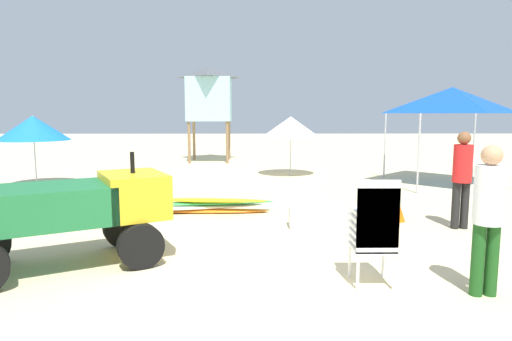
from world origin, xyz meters
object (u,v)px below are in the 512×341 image
at_px(surfboard_pile, 210,205).
at_px(lifeguard_near_center, 462,173).
at_px(beach_umbrella_left, 33,128).
at_px(utility_cart, 72,208).
at_px(beach_umbrella_mid, 291,127).
at_px(popup_canopy, 452,100).
at_px(traffic_cone_near, 395,207).
at_px(lifeguard_near_left, 488,210).
at_px(stacked_plastic_chairs, 375,225).
at_px(cooler_box, 303,217).
at_px(lifeguard_tower, 209,94).

height_order(surfboard_pile, lifeguard_near_center, lifeguard_near_center).
xyz_separation_m(surfboard_pile, beach_umbrella_left, (-5.22, 3.46, 1.48)).
xyz_separation_m(utility_cart, beach_umbrella_mid, (3.68, 8.72, 0.82)).
bearing_deg(beach_umbrella_left, surfboard_pile, -33.55).
height_order(beach_umbrella_left, beach_umbrella_mid, beach_umbrella_left).
xyz_separation_m(popup_canopy, beach_umbrella_mid, (-4.40, 1.92, -0.81)).
bearing_deg(traffic_cone_near, lifeguard_near_left, -92.40).
relative_size(utility_cart, popup_canopy, 0.97).
height_order(utility_cart, beach_umbrella_mid, beach_umbrella_mid).
height_order(stacked_plastic_chairs, lifeguard_near_left, lifeguard_near_left).
xyz_separation_m(lifeguard_near_left, traffic_cone_near, (0.15, 3.49, -0.71)).
height_order(lifeguard_near_left, lifeguard_near_center, lifeguard_near_center).
bearing_deg(surfboard_pile, lifeguard_near_center, -15.92).
bearing_deg(lifeguard_near_center, stacked_plastic_chairs, -130.74).
bearing_deg(lifeguard_near_left, popup_canopy, 68.50).
relative_size(beach_umbrella_mid, cooler_box, 3.98).
bearing_deg(cooler_box, lifeguard_near_center, -1.70).
bearing_deg(cooler_box, surfboard_pile, 145.58).
bearing_deg(lifeguard_tower, stacked_plastic_chairs, -77.03).
bearing_deg(stacked_plastic_chairs, traffic_cone_near, 67.82).
height_order(lifeguard_near_left, popup_canopy, popup_canopy).
xyz_separation_m(lifeguard_tower, cooler_box, (2.69, -11.17, -2.67)).
distance_m(stacked_plastic_chairs, lifeguard_near_center, 3.48).
distance_m(lifeguard_near_center, traffic_cone_near, 1.33).
xyz_separation_m(stacked_plastic_chairs, beach_umbrella_left, (-7.50, 7.39, 0.89)).
relative_size(utility_cart, traffic_cone_near, 5.27).
height_order(lifeguard_tower, beach_umbrella_left, lifeguard_tower).
relative_size(stacked_plastic_chairs, surfboard_pile, 0.48).
height_order(stacked_plastic_chairs, beach_umbrella_left, beach_umbrella_left).
distance_m(lifeguard_near_center, lifeguard_tower, 12.65).
bearing_deg(utility_cart, surfboard_pile, 63.89).
xyz_separation_m(lifeguard_near_center, cooler_box, (-2.77, 0.08, -0.80)).
relative_size(lifeguard_near_left, popup_canopy, 0.58).
bearing_deg(traffic_cone_near, beach_umbrella_left, 154.68).
bearing_deg(lifeguard_near_left, utility_cart, 167.99).
bearing_deg(lifeguard_near_left, stacked_plastic_chairs, 166.88).
distance_m(lifeguard_near_left, beach_umbrella_left, 11.58).
bearing_deg(cooler_box, popup_canopy, 45.65).
bearing_deg(lifeguard_tower, utility_cart, -92.70).
bearing_deg(utility_cart, popup_canopy, 40.10).
distance_m(utility_cart, cooler_box, 3.87).
bearing_deg(cooler_box, lifeguard_tower, 103.53).
distance_m(beach_umbrella_left, cooler_box, 8.53).
bearing_deg(beach_umbrella_left, cooler_box, -33.77).
height_order(lifeguard_near_center, beach_umbrella_left, beach_umbrella_left).
bearing_deg(lifeguard_tower, lifeguard_near_left, -72.87).
distance_m(stacked_plastic_chairs, popup_canopy, 8.86).
relative_size(lifeguard_near_center, lifeguard_tower, 0.43).
distance_m(beach_umbrella_mid, cooler_box, 6.95).
height_order(lifeguard_near_center, traffic_cone_near, lifeguard_near_center).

